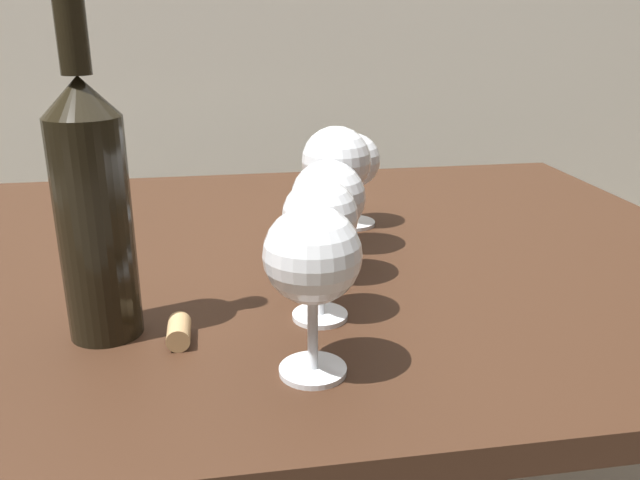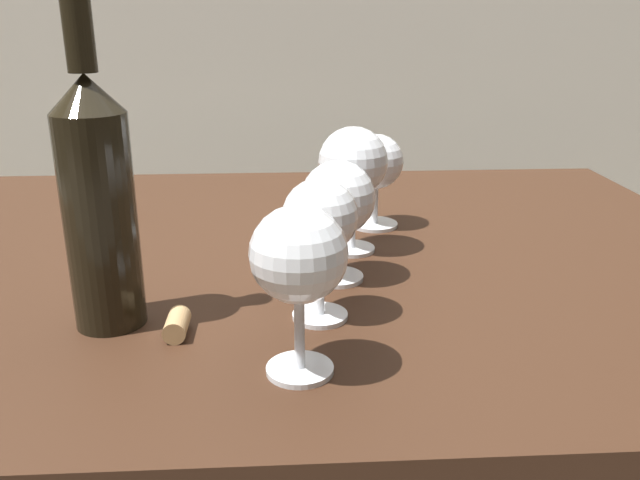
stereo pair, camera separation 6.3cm
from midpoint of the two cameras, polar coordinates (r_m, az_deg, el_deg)
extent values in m
cube|color=#382114|center=(0.85, -3.43, -1.85)|extent=(1.28, 0.86, 0.03)
cylinder|color=#382114|center=(1.47, 20.45, -9.85)|extent=(0.06, 0.06, 0.73)
cylinder|color=white|center=(0.57, 1.46, -11.33)|extent=(0.06, 0.06, 0.00)
cylinder|color=white|center=(0.55, 1.49, -7.66)|extent=(0.01, 0.01, 0.08)
sphere|color=white|center=(0.52, 1.56, -1.32)|extent=(0.08, 0.08, 0.08)
ellipsoid|color=#380711|center=(0.53, 1.55, -1.97)|extent=(0.07, 0.07, 0.02)
cylinder|color=white|center=(0.66, 2.74, -6.68)|extent=(0.06, 0.06, 0.00)
cylinder|color=white|center=(0.65, 2.80, -3.34)|extent=(0.01, 0.01, 0.08)
sphere|color=white|center=(0.62, 2.90, 2.04)|extent=(0.07, 0.07, 0.07)
ellipsoid|color=maroon|center=(0.63, 2.89, 1.62)|extent=(0.07, 0.07, 0.02)
cylinder|color=white|center=(0.76, 3.92, -3.30)|extent=(0.06, 0.06, 0.00)
cylinder|color=white|center=(0.74, 3.98, -0.79)|extent=(0.01, 0.01, 0.07)
sphere|color=white|center=(0.73, 4.09, 3.66)|extent=(0.08, 0.08, 0.08)
ellipsoid|color=gold|center=(0.73, 4.09, 3.56)|extent=(0.07, 0.07, 0.03)
cylinder|color=white|center=(0.85, 4.93, -0.80)|extent=(0.06, 0.06, 0.00)
cylinder|color=white|center=(0.83, 5.01, 2.09)|extent=(0.01, 0.01, 0.08)
sphere|color=white|center=(0.81, 5.16, 6.84)|extent=(0.09, 0.09, 0.09)
ellipsoid|color=maroon|center=(0.81, 5.16, 6.72)|extent=(0.08, 0.08, 0.04)
cylinder|color=white|center=(0.95, 6.69, 1.34)|extent=(0.07, 0.07, 0.00)
cylinder|color=white|center=(0.94, 6.77, 3.38)|extent=(0.01, 0.01, 0.07)
sphere|color=white|center=(0.92, 6.91, 6.82)|extent=(0.08, 0.08, 0.08)
ellipsoid|color=#470A16|center=(0.92, 6.91, 6.73)|extent=(0.07, 0.07, 0.03)
cylinder|color=black|center=(0.64, -16.00, 1.37)|extent=(0.07, 0.07, 0.21)
cone|color=black|center=(0.62, -17.07, 12.20)|extent=(0.07, 0.07, 0.04)
cylinder|color=black|center=(0.61, -17.58, 17.21)|extent=(0.03, 0.03, 0.07)
cylinder|color=tan|center=(0.63, -9.64, -7.39)|extent=(0.02, 0.04, 0.02)
camera|label=1|loc=(0.03, -87.14, 1.01)|focal=36.53mm
camera|label=2|loc=(0.03, 92.86, -1.01)|focal=36.53mm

